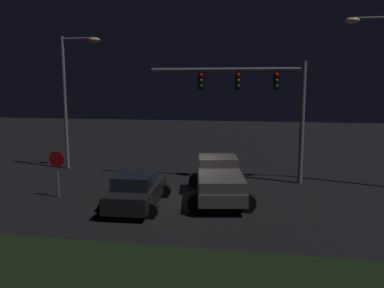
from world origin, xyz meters
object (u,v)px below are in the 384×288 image
street_lamp_left (72,87)px  stop_sign (57,165)px  car_sedan (137,190)px  traffic_signal_gantry (256,92)px  pickup_truck (219,177)px

street_lamp_left → stop_sign: 7.46m
car_sedan → stop_sign: 4.26m
car_sedan → traffic_signal_gantry: 8.51m
pickup_truck → street_lamp_left: (-9.70, 4.98, 4.16)m
stop_sign → car_sedan: bearing=-10.5°
pickup_truck → car_sedan: (-3.38, -1.94, -0.26)m
car_sedan → traffic_signal_gantry: (4.96, 5.52, 4.16)m
street_lamp_left → stop_sign: (2.21, -6.15, -3.59)m
car_sedan → stop_sign: bearing=76.5°
car_sedan → street_lamp_left: size_ratio=0.55×
pickup_truck → stop_sign: size_ratio=2.54×
pickup_truck → street_lamp_left: street_lamp_left is taller
car_sedan → street_lamp_left: (-6.32, 6.91, 4.42)m
car_sedan → stop_sign: stop_sign is taller
pickup_truck → street_lamp_left: 11.67m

